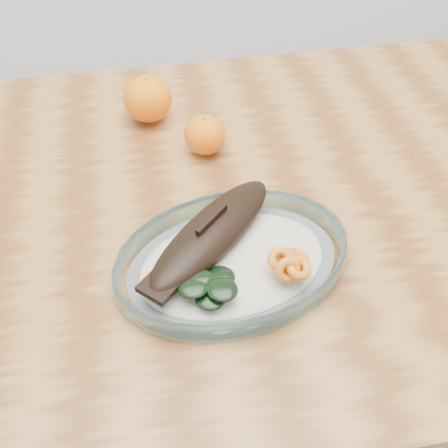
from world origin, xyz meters
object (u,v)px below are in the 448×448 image
object	(u,v)px
dining_table	(225,243)
orange_left	(148,99)
plated_meal	(232,257)
orange_right	(205,135)

from	to	relation	value
dining_table	orange_left	world-z (taller)	orange_left
dining_table	plated_meal	bearing A→B (deg)	-97.43
orange_left	plated_meal	bearing A→B (deg)	-78.58
dining_table	orange_left	bearing A→B (deg)	112.18
orange_left	orange_right	size ratio (longest dim) A/B	1.24
dining_table	orange_left	xyz separation A→B (m)	(-0.09, 0.22, 0.14)
plated_meal	orange_left	world-z (taller)	orange_left
orange_left	orange_right	distance (m)	0.13
dining_table	orange_right	size ratio (longest dim) A/B	18.52
orange_left	orange_right	xyz separation A→B (m)	(0.08, -0.11, -0.01)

